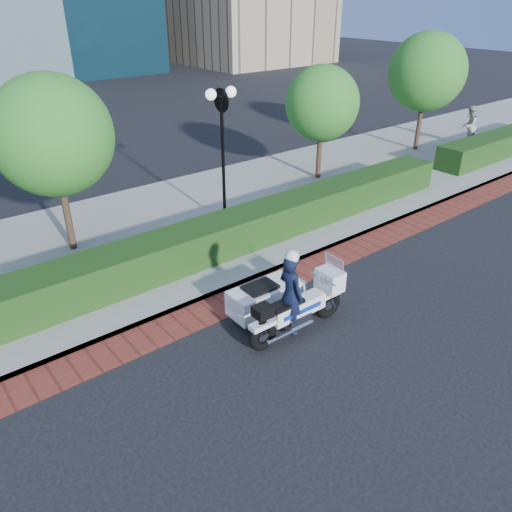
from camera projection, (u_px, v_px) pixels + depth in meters
ground at (317, 308)px, 12.06m from camera, size 120.00×120.00×0.00m
brick_strip at (276, 283)px, 13.10m from camera, size 60.00×1.00×0.01m
sidewalk at (186, 225)px, 16.16m from camera, size 60.00×8.00×0.15m
hedge_main at (229, 234)px, 14.24m from camera, size 18.00×1.20×1.00m
hedge_far at (509, 141)px, 23.06m from camera, size 10.00×1.20×1.00m
lamppost at (222, 136)px, 14.81m from camera, size 1.02×0.70×4.21m
tree_b at (52, 136)px, 13.00m from camera, size 3.20×3.20×4.89m
tree_c at (322, 103)px, 18.69m from camera, size 2.80×2.80×4.30m
tree_d at (427, 72)px, 22.01m from camera, size 3.40×3.40×5.16m
police_motorcycle at (282, 299)px, 11.06m from camera, size 2.64×1.86×2.14m
pedestrian at (469, 126)px, 23.73m from camera, size 1.04×0.89×1.88m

